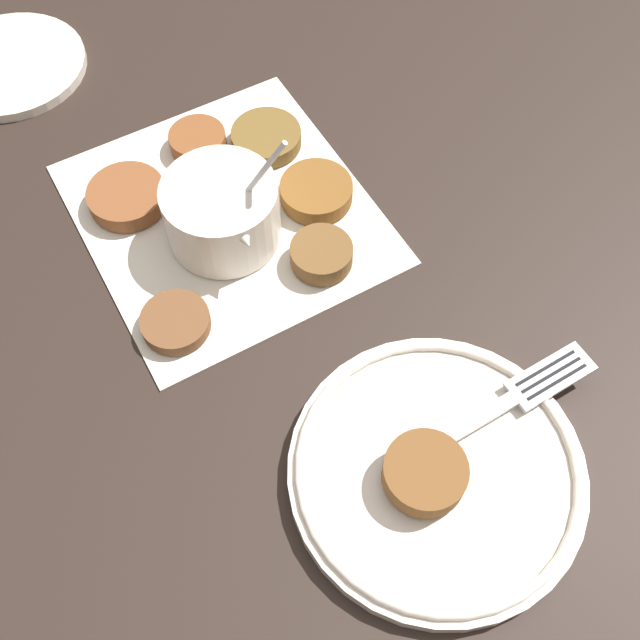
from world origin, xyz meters
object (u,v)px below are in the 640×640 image
at_px(sauce_bowl, 223,215).
at_px(fritter_on_plate, 425,473).
at_px(serving_plate, 437,471).
at_px(fork, 512,399).
at_px(extra_saucer, 10,66).

height_order(sauce_bowl, fritter_on_plate, sauce_bowl).
xyz_separation_m(sauce_bowl, serving_plate, (0.29, 0.05, -0.02)).
relative_size(serving_plate, fritter_on_plate, 3.63).
distance_m(fritter_on_plate, fork, 0.10).
height_order(sauce_bowl, extra_saucer, sauce_bowl).
bearing_deg(fork, serving_plate, -77.19).
distance_m(fork, extra_saucer, 0.64).
xyz_separation_m(sauce_bowl, fritter_on_plate, (0.29, 0.03, -0.00)).
bearing_deg(extra_saucer, serving_plate, 14.44).
xyz_separation_m(serving_plate, fork, (-0.02, 0.08, 0.01)).
bearing_deg(fritter_on_plate, extra_saucer, -166.90).
relative_size(fork, extra_saucer, 1.21).
relative_size(serving_plate, fork, 1.17).
bearing_deg(fritter_on_plate, fork, 101.85).
height_order(serving_plate, extra_saucer, serving_plate).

